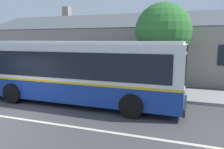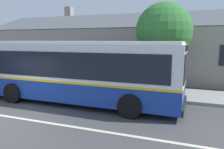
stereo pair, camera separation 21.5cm
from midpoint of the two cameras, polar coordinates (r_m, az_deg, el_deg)
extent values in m
plane|color=#424244|center=(10.16, -25.01, -9.92)|extent=(300.00, 300.00, 0.00)
cube|color=gray|center=(14.79, -8.27, -3.11)|extent=(60.00, 3.00, 0.15)
cube|color=beige|center=(10.16, -25.01, -9.90)|extent=(60.00, 0.16, 0.01)
cube|color=gray|center=(20.70, 3.59, 5.77)|extent=(23.42, 8.88, 3.99)
cube|color=#4C5156|center=(18.63, 1.62, 13.87)|extent=(24.02, 4.49, 1.65)
cube|color=#4C5156|center=(22.86, 5.33, 12.93)|extent=(24.02, 4.49, 1.65)
cube|color=gray|center=(24.30, -10.90, 15.53)|extent=(0.70, 0.70, 1.20)
cube|color=black|center=(20.92, -22.46, 5.69)|extent=(1.10, 0.06, 1.30)
cube|color=black|center=(16.48, -0.98, 5.66)|extent=(1.10, 0.06, 1.30)
cube|color=#4C3323|center=(15.65, 11.09, 1.11)|extent=(1.00, 0.06, 2.10)
cube|color=navy|center=(11.26, -9.01, -3.46)|extent=(10.55, 2.63, 0.93)
cube|color=gold|center=(11.16, -9.07, -0.87)|extent=(10.57, 2.65, 0.10)
cube|color=white|center=(11.05, -9.19, 3.64)|extent=(10.55, 2.63, 1.67)
cube|color=white|center=(11.00, -9.30, 8.28)|extent=(10.34, 2.50, 0.12)
cube|color=black|center=(12.16, -6.16, 3.71)|extent=(9.68, 0.15, 1.17)
cube|color=black|center=(9.99, -12.84, 2.40)|extent=(9.68, 0.15, 1.17)
cube|color=black|center=(9.55, 19.34, 1.83)|extent=(0.07, 2.20, 1.17)
cube|color=black|center=(9.49, 19.58, 6.58)|extent=(0.06, 1.75, 0.24)
cube|color=black|center=(9.87, 18.96, -7.67)|extent=(0.11, 2.50, 0.28)
cube|color=#192D99|center=(13.00, -11.21, -1.86)|extent=(2.95, 0.07, 0.65)
cube|color=black|center=(10.98, 13.29, -0.15)|extent=(0.90, 0.04, 2.35)
cylinder|color=black|center=(11.29, 8.86, -4.68)|extent=(1.00, 0.29, 1.00)
cylinder|color=black|center=(8.95, 5.35, -8.25)|extent=(1.00, 0.29, 1.00)
cylinder|color=black|center=(13.93, -16.72, -2.36)|extent=(1.00, 0.29, 1.00)
cylinder|color=black|center=(12.10, -24.00, -4.44)|extent=(1.00, 0.29, 1.00)
cube|color=brown|center=(16.71, -19.96, -0.33)|extent=(1.80, 0.10, 0.04)
cube|color=brown|center=(16.60, -20.28, -0.40)|extent=(1.80, 0.10, 0.04)
cube|color=brown|center=(16.50, -20.60, -0.48)|extent=(1.80, 0.10, 0.04)
cube|color=brown|center=(16.36, -20.95, 0.49)|extent=(1.80, 0.04, 0.10)
cube|color=brown|center=(16.34, -20.98, 0.97)|extent=(1.80, 0.04, 0.10)
cube|color=black|center=(16.18, -18.30, -1.34)|extent=(0.08, 0.43, 0.45)
cube|color=black|center=(17.12, -22.07, -1.00)|extent=(0.08, 0.43, 0.45)
cube|color=brown|center=(14.29, -4.08, -1.31)|extent=(1.58, 0.10, 0.04)
cube|color=brown|center=(14.16, -4.32, -1.41)|extent=(1.58, 0.10, 0.04)
cube|color=brown|center=(14.03, -4.57, -1.50)|extent=(1.58, 0.10, 0.04)
cube|color=brown|center=(13.87, -4.80, -0.37)|extent=(1.58, 0.04, 0.10)
cube|color=brown|center=(13.85, -4.81, 0.20)|extent=(1.58, 0.04, 0.10)
cube|color=black|center=(13.96, -1.96, -2.48)|extent=(0.08, 0.43, 0.45)
cube|color=black|center=(14.48, -6.58, -2.12)|extent=(0.08, 0.43, 0.45)
cylinder|color=#4C3828|center=(13.69, 13.46, 1.01)|extent=(0.32, 0.32, 2.61)
sphere|color=#2D6B2D|center=(13.57, 13.83, 11.04)|extent=(3.33, 3.33, 3.33)
cylinder|color=slate|center=(18.42, -25.42, -0.08)|extent=(0.06, 0.06, 0.75)
cylinder|color=slate|center=(18.77, -26.67, 1.14)|extent=(1.10, 0.06, 0.06)
camera|label=1|loc=(0.11, -89.48, 0.08)|focal=35.00mm
camera|label=2|loc=(0.11, 90.52, -0.08)|focal=35.00mm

